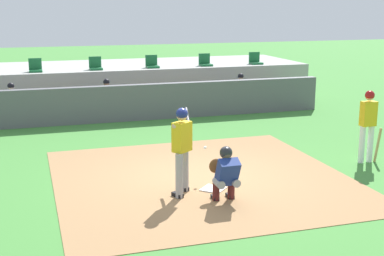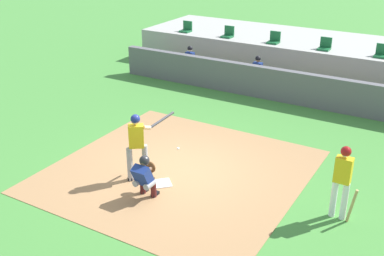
{
  "view_description": "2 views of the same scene",
  "coord_description": "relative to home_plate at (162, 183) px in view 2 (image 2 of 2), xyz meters",
  "views": [
    {
      "loc": [
        -3.58,
        -10.8,
        3.79
      ],
      "look_at": [
        0.0,
        0.7,
        1.0
      ],
      "focal_mm": 50.04,
      "sensor_mm": 36.0,
      "label": 1
    },
    {
      "loc": [
        6.0,
        -9.48,
        6.22
      ],
      "look_at": [
        0.0,
        0.7,
        1.0
      ],
      "focal_mm": 44.41,
      "sensor_mm": 36.0,
      "label": 2
    }
  ],
  "objects": [
    {
      "name": "stadium_seat_4",
      "position": [
        3.25,
        10.18,
        1.51
      ],
      "size": [
        0.46,
        0.46,
        0.48
      ],
      "color": "#196033",
      "rests_on": "stands_platform"
    },
    {
      "name": "dugout_player_0",
      "position": [
        -4.09,
        8.14,
        0.65
      ],
      "size": [
        0.49,
        0.7,
        1.3
      ],
      "color": "#939399",
      "rests_on": "ground"
    },
    {
      "name": "stadium_seat_0",
      "position": [
        -5.42,
        10.18,
        1.51
      ],
      "size": [
        0.46,
        0.46,
        0.48
      ],
      "color": "#196033",
      "rests_on": "stands_platform"
    },
    {
      "name": "dugout_bench",
      "position": [
        0.0,
        8.3,
        0.2
      ],
      "size": [
        11.8,
        0.44,
        0.45
      ],
      "primitive_type": "cube",
      "color": "olive",
      "rests_on": "ground"
    },
    {
      "name": "dugout_wall",
      "position": [
        0.0,
        7.3,
        0.58
      ],
      "size": [
        13.0,
        0.3,
        1.2
      ],
      "primitive_type": "cube",
      "color": "#59595E",
      "rests_on": "ground"
    },
    {
      "name": "ground_plane",
      "position": [
        0.0,
        0.8,
        -0.02
      ],
      "size": [
        80.0,
        80.0,
        0.0
      ],
      "primitive_type": "plane",
      "color": "#428438"
    },
    {
      "name": "dirt_infield",
      "position": [
        0.0,
        0.8,
        -0.02
      ],
      "size": [
        6.4,
        6.4,
        0.01
      ],
      "primitive_type": "cube",
      "color": "#9E754C",
      "rests_on": "ground"
    },
    {
      "name": "dugout_player_1",
      "position": [
        -0.97,
        8.14,
        0.65
      ],
      "size": [
        0.49,
        0.7,
        1.3
      ],
      "color": "#939399",
      "rests_on": "ground"
    },
    {
      "name": "stadium_seat_3",
      "position": [
        1.08,
        10.18,
        1.51
      ],
      "size": [
        0.46,
        0.46,
        0.48
      ],
      "color": "#196033",
      "rests_on": "stands_platform"
    },
    {
      "name": "stands_platform",
      "position": [
        0.0,
        11.7,
        0.68
      ],
      "size": [
        15.0,
        4.4,
        1.4
      ],
      "primitive_type": "cube",
      "color": "#9E9E99",
      "rests_on": "ground"
    },
    {
      "name": "stadium_seat_1",
      "position": [
        -3.25,
        10.18,
        1.51
      ],
      "size": [
        0.46,
        0.46,
        0.48
      ],
      "color": "#196033",
      "rests_on": "stands_platform"
    },
    {
      "name": "home_plate",
      "position": [
        0.0,
        0.0,
        0.0
      ],
      "size": [
        0.62,
        0.62,
        0.02
      ],
      "primitive_type": "cube",
      "rotation": [
        0.0,
        0.0,
        0.79
      ],
      "color": "white",
      "rests_on": "dirt_infield"
    },
    {
      "name": "on_deck_batter",
      "position": [
        4.25,
        0.79,
        1.0
      ],
      "size": [
        0.58,
        0.23,
        1.79
      ],
      "color": "silver",
      "rests_on": "ground"
    },
    {
      "name": "catcher_crouched",
      "position": [
        -0.01,
        -0.7,
        0.58
      ],
      "size": [
        0.48,
        1.77,
        1.13
      ],
      "color": "gray",
      "rests_on": "ground"
    },
    {
      "name": "stadium_seat_2",
      "position": [
        -1.08,
        10.18,
        1.51
      ],
      "size": [
        0.46,
        0.46,
        0.48
      ],
      "color": "#196033",
      "rests_on": "stands_platform"
    },
    {
      "name": "batter_at_plate",
      "position": [
        -0.69,
        -0.05,
        1.01
      ],
      "size": [
        0.69,
        1.38,
        1.8
      ],
      "color": "#99999E",
      "rests_on": "ground"
    }
  ]
}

